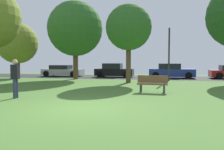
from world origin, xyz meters
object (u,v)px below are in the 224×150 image
object	(u,v)px
parked_car_silver	(62,71)
park_bench	(152,84)
maple_tree_near	(17,43)
person_thrower	(15,77)
parked_car_blue	(171,71)
oak_tree_left	(129,28)
parked_car_black	(114,71)
street_lamp_post	(169,55)
oak_tree_center	(75,29)

from	to	relation	value
parked_car_silver	park_bench	distance (m)	15.33
maple_tree_near	person_thrower	distance (m)	13.91
parked_car_blue	oak_tree_left	bearing A→B (deg)	-119.90
maple_tree_near	parked_car_silver	size ratio (longest dim) A/B	1.22
parked_car_blue	park_bench	bearing A→B (deg)	-96.91
parked_car_black	park_bench	xyz separation A→B (m)	(4.58, -11.25, -0.20)
oak_tree_left	maple_tree_near	size ratio (longest dim) A/B	1.09
person_thrower	parked_car_black	world-z (taller)	person_thrower
maple_tree_near	parked_car_blue	xyz separation A→B (m)	(15.25, 3.43, -2.84)
oak_tree_left	parked_car_black	distance (m)	7.42
oak_tree_left	parked_car_silver	xyz separation A→B (m)	(-8.44, 5.87, -3.68)
street_lamp_post	parked_car_blue	bearing A→B (deg)	84.84
parked_car_blue	street_lamp_post	distance (m)	4.10
person_thrower	park_bench	world-z (taller)	person_thrower
oak_tree_center	parked_car_blue	size ratio (longest dim) A/B	1.64
maple_tree_near	parked_car_black	distance (m)	10.30
oak_tree_center	parked_car_silver	xyz separation A→B (m)	(-2.99, 3.37, -4.14)
oak_tree_left	parked_car_black	size ratio (longest dim) A/B	1.50
oak_tree_center	park_bench	xyz separation A→B (m)	(7.55, -7.76, -4.27)
maple_tree_near	person_thrower	size ratio (longest dim) A/B	3.22
street_lamp_post	parked_car_black	bearing A→B (deg)	146.33
park_bench	oak_tree_center	bearing A→B (deg)	-45.79
oak_tree_left	park_bench	xyz separation A→B (m)	(2.10, -5.26, -3.81)
person_thrower	street_lamp_post	xyz separation A→B (m)	(6.90, 10.75, 1.29)
parked_car_silver	parked_car_blue	size ratio (longest dim) A/B	1.03
maple_tree_near	oak_tree_center	distance (m)	6.45
parked_car_black	street_lamp_post	distance (m)	6.92
parked_car_blue	street_lamp_post	size ratio (longest dim) A/B	0.99
maple_tree_near	park_bench	bearing A→B (deg)	-29.49
oak_tree_center	person_thrower	size ratio (longest dim) A/B	4.22
oak_tree_left	parked_car_silver	bearing A→B (deg)	145.18
parked_car_silver	street_lamp_post	size ratio (longest dim) A/B	1.02
oak_tree_left	maple_tree_near	xyz separation A→B (m)	(-11.79, 2.59, -0.76)
oak_tree_left	park_bench	distance (m)	6.82
person_thrower	oak_tree_left	bearing A→B (deg)	-119.30
oak_tree_center	person_thrower	xyz separation A→B (m)	(1.67, -11.00, -3.77)
person_thrower	parked_car_blue	size ratio (longest dim) A/B	0.39
person_thrower	parked_car_black	size ratio (longest dim) A/B	0.43
oak_tree_center	person_thrower	bearing A→B (deg)	-81.35
parked_car_black	park_bench	bearing A→B (deg)	-67.83
person_thrower	street_lamp_post	bearing A→B (deg)	-128.03
parked_car_silver	parked_car_blue	bearing A→B (deg)	0.75
person_thrower	parked_car_silver	size ratio (longest dim) A/B	0.38
parked_car_black	parked_car_blue	size ratio (longest dim) A/B	0.91
oak_tree_center	street_lamp_post	distance (m)	8.93
parked_car_silver	parked_car_black	bearing A→B (deg)	1.17
parked_car_silver	park_bench	xyz separation A→B (m)	(10.54, -11.13, -0.13)
oak_tree_center	parked_car_silver	world-z (taller)	oak_tree_center
person_thrower	park_bench	distance (m)	6.73
oak_tree_left	parked_car_black	xyz separation A→B (m)	(-2.49, 5.99, -3.61)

